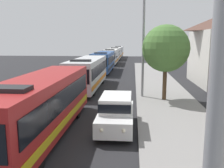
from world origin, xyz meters
TOP-DOWN VIEW (x-y plane):
  - bus_lead at (-1.30, 13.84)m, footprint 2.58×11.39m
  - bus_second_in_line at (-1.30, 26.78)m, footprint 2.58×11.15m
  - bus_middle at (-1.30, 40.26)m, footprint 2.58×11.26m
  - bus_fourth_in_line at (-1.30, 53.53)m, footprint 2.58×10.48m
  - bus_rear at (-1.30, 66.50)m, footprint 2.58×11.06m
  - bus_tail_end at (-1.30, 79.02)m, footprint 2.58×10.45m
  - white_suv at (2.40, 15.11)m, footprint 1.86×4.68m
  - streetlamp_near at (4.10, 4.33)m, footprint 5.87×0.28m
  - streetlamp_mid at (4.10, 22.91)m, footprint 5.39×0.28m
  - roadside_tree at (5.83, 21.90)m, footprint 3.70×3.70m

SIDE VIEW (x-z plane):
  - white_suv at x=2.40m, z-range 0.08..1.98m
  - bus_tail_end at x=-1.30m, z-range 0.08..3.29m
  - bus_fourth_in_line at x=-1.30m, z-range 0.08..3.29m
  - bus_rear at x=-1.30m, z-range 0.09..3.30m
  - bus_second_in_line at x=-1.30m, z-range 0.09..3.30m
  - bus_middle at x=-1.30m, z-range 0.09..3.30m
  - bus_lead at x=-1.30m, z-range 0.09..3.30m
  - roadside_tree at x=5.83m, z-range 1.26..7.20m
  - streetlamp_near at x=4.10m, z-range 1.05..8.58m
  - streetlamp_mid at x=4.10m, z-range 1.05..9.43m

